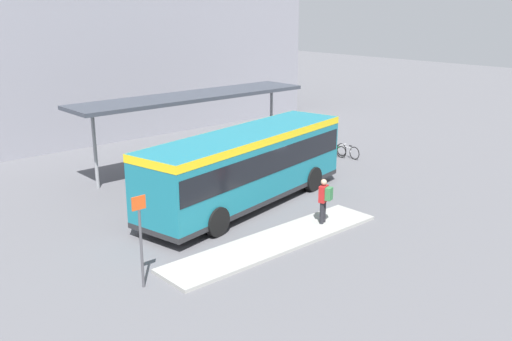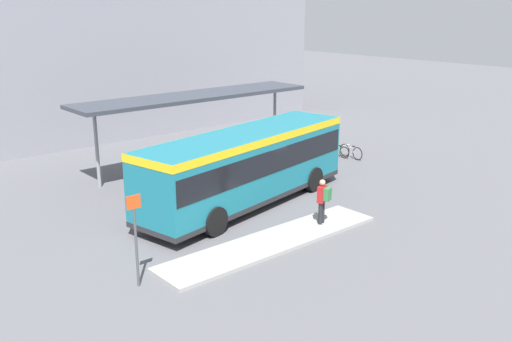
# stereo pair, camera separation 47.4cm
# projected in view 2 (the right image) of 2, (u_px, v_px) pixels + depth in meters

# --- Properties ---
(ground_plane) EXTENTS (120.00, 120.00, 0.00)m
(ground_plane) POSITION_uv_depth(u_px,v_px,m) (246.00, 205.00, 23.45)
(ground_plane) COLOR #5B5B60
(curb_island) EXTENTS (8.79, 1.80, 0.12)m
(curb_island) POSITION_uv_depth(u_px,v_px,m) (272.00, 242.00, 19.64)
(curb_island) COLOR #9E9E99
(curb_island) RESTS_ON ground_plane
(city_bus) EXTENTS (10.68, 4.45, 3.04)m
(city_bus) POSITION_uv_depth(u_px,v_px,m) (246.00, 163.00, 22.96)
(city_bus) COLOR #197284
(city_bus) RESTS_ON ground_plane
(pedestrian_waiting) EXTENTS (0.48, 0.52, 1.69)m
(pedestrian_waiting) POSITION_uv_depth(u_px,v_px,m) (323.00, 199.00, 20.85)
(pedestrian_waiting) COLOR #232328
(pedestrian_waiting) RESTS_ON curb_island
(bicycle_white) EXTENTS (0.48, 1.64, 0.71)m
(bicycle_white) POSITION_uv_depth(u_px,v_px,m) (351.00, 152.00, 30.45)
(bicycle_white) COLOR black
(bicycle_white) RESTS_ON ground_plane
(bicycle_green) EXTENTS (0.48, 1.52, 0.66)m
(bicycle_green) POSITION_uv_depth(u_px,v_px,m) (338.00, 151.00, 30.76)
(bicycle_green) COLOR black
(bicycle_green) RESTS_ON ground_plane
(station_shelter) EXTENTS (12.56, 2.64, 3.68)m
(station_shelter) POSITION_uv_depth(u_px,v_px,m) (195.00, 97.00, 28.06)
(station_shelter) COLOR #383D47
(station_shelter) RESTS_ON ground_plane
(potted_planter_near_shelter) EXTENTS (0.80, 0.80, 1.26)m
(potted_planter_near_shelter) POSITION_uv_depth(u_px,v_px,m) (299.00, 144.00, 30.82)
(potted_planter_near_shelter) COLOR slate
(potted_planter_near_shelter) RESTS_ON ground_plane
(potted_planter_far_side) EXTENTS (1.03, 1.03, 1.42)m
(potted_planter_far_side) POSITION_uv_depth(u_px,v_px,m) (154.00, 177.00, 24.70)
(potted_planter_far_side) COLOR slate
(potted_planter_far_side) RESTS_ON ground_plane
(platform_sign) EXTENTS (0.44, 0.08, 2.80)m
(platform_sign) POSITION_uv_depth(u_px,v_px,m) (136.00, 236.00, 16.26)
(platform_sign) COLOR #4C4C51
(platform_sign) RESTS_ON ground_plane
(station_building) EXTENTS (26.71, 13.48, 10.69)m
(station_building) POSITION_uv_depth(u_px,v_px,m) (96.00, 44.00, 38.95)
(station_building) COLOR gray
(station_building) RESTS_ON ground_plane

